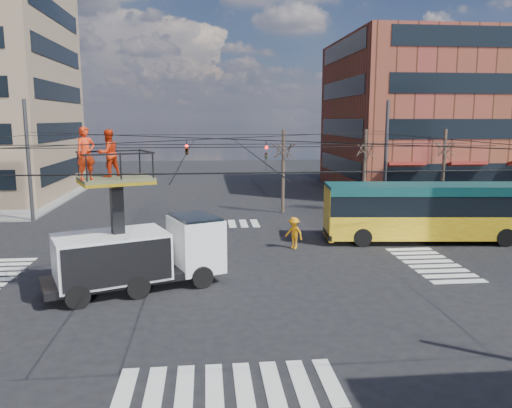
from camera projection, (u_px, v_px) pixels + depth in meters
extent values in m
plane|color=black|center=(219.00, 270.00, 22.52)|extent=(120.00, 120.00, 0.00)
cube|color=slate|center=(445.00, 193.00, 45.16)|extent=(18.00, 18.00, 0.12)
cube|color=black|center=(65.00, 169.00, 44.39)|extent=(0.12, 13.60, 1.50)
cube|color=black|center=(63.00, 131.00, 43.82)|extent=(0.12, 13.60, 1.50)
cube|color=black|center=(60.00, 92.00, 43.26)|extent=(0.12, 13.60, 1.50)
cube|color=black|center=(58.00, 53.00, 42.70)|extent=(0.12, 13.60, 1.50)
cube|color=black|center=(55.00, 12.00, 42.13)|extent=(0.12, 13.60, 1.50)
cube|color=brown|center=(445.00, 116.00, 47.03)|extent=(20.00, 16.00, 14.00)
cube|color=black|center=(488.00, 173.00, 39.95)|extent=(17.00, 0.12, 1.58)
cube|color=black|center=(340.00, 165.00, 46.82)|extent=(0.12, 13.60, 1.58)
cube|color=black|center=(491.00, 129.00, 39.36)|extent=(17.00, 0.12, 1.57)
cube|color=black|center=(341.00, 127.00, 46.23)|extent=(0.12, 13.60, 1.57)
cube|color=black|center=(495.00, 84.00, 38.77)|extent=(17.00, 0.12, 1.57)
cube|color=black|center=(342.00, 89.00, 45.64)|extent=(0.12, 13.60, 1.57)
cube|color=black|center=(499.00, 37.00, 38.18)|extent=(17.00, 0.12, 1.57)
cube|color=black|center=(343.00, 49.00, 45.04)|extent=(0.12, 13.60, 1.57)
cylinder|color=#2D2D30|center=(386.00, 159.00, 34.79)|extent=(0.24, 0.24, 8.00)
cylinder|color=#2D2D30|center=(29.00, 162.00, 32.43)|extent=(0.24, 0.24, 8.00)
cylinder|color=black|center=(213.00, 135.00, 33.32)|extent=(24.00, 0.03, 0.03)
cylinder|color=black|center=(231.00, 173.00, 9.79)|extent=(24.00, 0.03, 0.03)
cylinder|color=black|center=(481.00, 142.00, 22.73)|extent=(0.03, 24.00, 0.03)
cylinder|color=black|center=(217.00, 139.00, 21.52)|extent=(24.02, 24.02, 0.03)
cylinder|color=black|center=(217.00, 139.00, 21.52)|extent=(24.02, 24.02, 0.03)
cylinder|color=black|center=(218.00, 147.00, 20.40)|extent=(24.00, 0.03, 0.03)
cylinder|color=black|center=(217.00, 144.00, 22.75)|extent=(24.00, 0.03, 0.03)
cylinder|color=black|center=(189.00, 148.00, 21.47)|extent=(0.03, 24.00, 0.03)
cylinder|color=black|center=(245.00, 148.00, 21.71)|extent=(0.03, 24.00, 0.03)
imported|color=black|center=(266.00, 152.00, 24.84)|extent=(0.16, 0.20, 1.00)
imported|color=black|center=(187.00, 146.00, 26.37)|extent=(0.26, 1.24, 0.50)
cylinder|color=#382B21|center=(283.00, 172.00, 35.74)|extent=(0.24, 0.24, 6.00)
cylinder|color=#382B21|center=(364.00, 171.00, 36.33)|extent=(0.24, 0.24, 6.00)
cylinder|color=#382B21|center=(443.00, 170.00, 36.92)|extent=(0.24, 0.24, 6.00)
cube|color=black|center=(135.00, 275.00, 20.02)|extent=(7.31, 4.66, 0.30)
cube|color=silver|center=(196.00, 244.00, 21.04)|extent=(2.57, 2.90, 2.20)
cube|color=black|center=(195.00, 225.00, 20.91)|extent=(2.35, 2.73, 0.80)
cube|color=silver|center=(112.00, 256.00, 19.45)|extent=(4.83, 3.89, 1.80)
cylinder|color=black|center=(202.00, 277.00, 20.13)|extent=(0.97, 0.66, 0.90)
cylinder|color=black|center=(183.00, 262.00, 22.14)|extent=(0.97, 0.66, 0.90)
cylinder|color=black|center=(138.00, 287.00, 18.94)|extent=(0.97, 0.66, 0.90)
cylinder|color=black|center=(124.00, 271.00, 20.95)|extent=(0.97, 0.66, 0.90)
cylinder|color=black|center=(77.00, 296.00, 17.93)|extent=(0.97, 0.66, 0.90)
cylinder|color=black|center=(69.00, 278.00, 19.94)|extent=(0.97, 0.66, 0.90)
cube|color=black|center=(118.00, 218.00, 19.34)|extent=(0.59, 0.59, 3.09)
cube|color=#4B5130|center=(116.00, 179.00, 19.08)|extent=(3.20, 2.92, 0.12)
cube|color=yellow|center=(116.00, 182.00, 19.10)|extent=(3.20, 2.92, 0.12)
imported|color=red|center=(86.00, 154.00, 17.98)|extent=(0.84, 0.80, 1.93)
imported|color=red|center=(108.00, 153.00, 19.05)|extent=(1.11, 1.10, 1.81)
cube|color=orange|center=(432.00, 224.00, 27.71)|extent=(11.94, 3.74, 1.30)
cube|color=black|center=(433.00, 203.00, 27.51)|extent=(11.94, 3.69, 1.10)
cube|color=#0D3B3C|center=(434.00, 189.00, 27.37)|extent=(11.94, 3.74, 0.50)
cube|color=orange|center=(329.00, 213.00, 27.59)|extent=(0.49, 2.48, 2.80)
cube|color=black|center=(327.00, 233.00, 27.79)|extent=(0.40, 2.60, 0.30)
cube|color=gold|center=(331.00, 191.00, 27.38)|extent=(0.26, 1.60, 0.35)
cylinder|color=black|center=(362.00, 237.00, 26.62)|extent=(1.02, 0.40, 1.00)
cylinder|color=black|center=(354.00, 228.00, 28.94)|extent=(1.02, 0.40, 1.00)
cylinder|color=black|center=(505.00, 237.00, 26.63)|extent=(1.02, 0.40, 1.00)
cylinder|color=black|center=(485.00, 228.00, 28.95)|extent=(1.02, 0.40, 1.00)
cone|color=red|center=(73.00, 293.00, 18.53)|extent=(0.36, 0.36, 0.69)
imported|color=#CF500D|center=(114.00, 258.00, 21.41)|extent=(0.57, 1.07, 1.74)
imported|color=orange|center=(294.00, 233.00, 26.17)|extent=(1.19, 1.21, 1.67)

